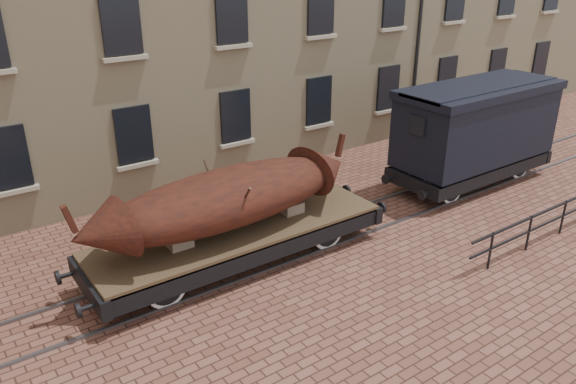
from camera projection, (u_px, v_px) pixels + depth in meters
ground at (300, 242)px, 15.18m from camera, size 90.00×90.00×0.00m
rail_track at (300, 241)px, 15.17m from camera, size 30.00×1.52×0.06m
flatcar_wagon at (239, 235)px, 13.86m from camera, size 8.38×2.27×1.27m
iron_boat at (227, 197)px, 13.28m from camera, size 7.51×2.34×1.76m
goods_van at (477, 123)px, 18.09m from camera, size 6.50×2.37×3.36m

